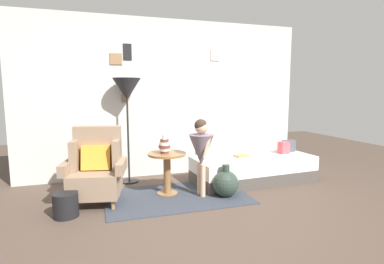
# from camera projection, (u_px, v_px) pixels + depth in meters

# --- Properties ---
(ground_plane) EXTENTS (12.00, 12.00, 0.00)m
(ground_plane) POSITION_uv_depth(u_px,v_px,m) (204.00, 217.00, 3.46)
(ground_plane) COLOR #4C3D33
(gallery_wall) EXTENTS (4.80, 0.12, 2.60)m
(gallery_wall) POSITION_uv_depth(u_px,v_px,m) (166.00, 98.00, 5.13)
(gallery_wall) COLOR beige
(gallery_wall) RESTS_ON ground
(rug) EXTENTS (1.90, 1.16, 0.01)m
(rug) POSITION_uv_depth(u_px,v_px,m) (177.00, 196.00, 4.12)
(rug) COLOR #333842
(rug) RESTS_ON ground
(armchair) EXTENTS (0.84, 0.70, 0.97)m
(armchair) POSITION_uv_depth(u_px,v_px,m) (96.00, 169.00, 3.87)
(armchair) COLOR #9E7042
(armchair) RESTS_ON ground
(daybed) EXTENTS (1.95, 0.93, 0.40)m
(daybed) POSITION_uv_depth(u_px,v_px,m) (253.00, 169.00, 4.82)
(daybed) COLOR #4C4742
(daybed) RESTS_ON ground
(pillow_head) EXTENTS (0.23, 0.16, 0.20)m
(pillow_head) POSITION_uv_depth(u_px,v_px,m) (289.00, 146.00, 5.17)
(pillow_head) COLOR #474C56
(pillow_head) RESTS_ON daybed
(pillow_mid) EXTENTS (0.18, 0.15, 0.19)m
(pillow_mid) POSITION_uv_depth(u_px,v_px,m) (284.00, 148.00, 5.01)
(pillow_mid) COLOR #D64C56
(pillow_mid) RESTS_ON daybed
(side_table) EXTENTS (0.52, 0.52, 0.58)m
(side_table) POSITION_uv_depth(u_px,v_px,m) (167.00, 165.00, 4.18)
(side_table) COLOR olive
(side_table) RESTS_ON ground
(vase_striped) EXTENTS (0.16, 0.16, 0.26)m
(vase_striped) POSITION_uv_depth(u_px,v_px,m) (164.00, 146.00, 4.11)
(vase_striped) COLOR brown
(vase_striped) RESTS_ON side_table
(floor_lamp) EXTENTS (0.43, 0.43, 1.62)m
(floor_lamp) POSITION_uv_depth(u_px,v_px,m) (127.00, 92.00, 4.61)
(floor_lamp) COLOR black
(floor_lamp) RESTS_ON ground
(person_child) EXTENTS (0.34, 0.34, 1.06)m
(person_child) POSITION_uv_depth(u_px,v_px,m) (201.00, 148.00, 4.07)
(person_child) COLOR #D8AD8E
(person_child) RESTS_ON ground
(book_on_daybed) EXTENTS (0.25, 0.20, 0.03)m
(book_on_daybed) POSITION_uv_depth(u_px,v_px,m) (242.00, 156.00, 4.77)
(book_on_daybed) COLOR #C58549
(book_on_daybed) RESTS_ON daybed
(demijohn_near) EXTENTS (0.36, 0.36, 0.45)m
(demijohn_near) POSITION_uv_depth(u_px,v_px,m) (226.00, 183.00, 4.11)
(demijohn_near) COLOR #2D3D33
(demijohn_near) RESTS_ON ground
(magazine_basket) EXTENTS (0.28, 0.28, 0.28)m
(magazine_basket) POSITION_uv_depth(u_px,v_px,m) (66.00, 205.00, 3.45)
(magazine_basket) COLOR black
(magazine_basket) RESTS_ON ground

